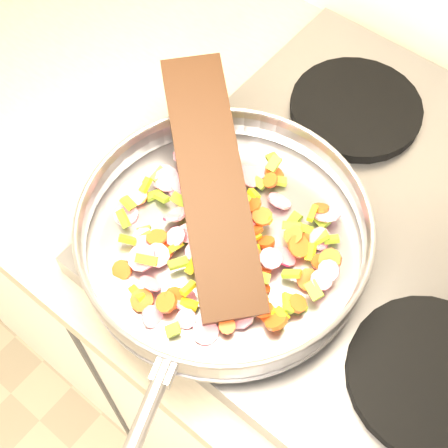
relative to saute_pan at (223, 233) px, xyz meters
The scene contains 7 objects.
cooktop 0.22m from the saute_pan, 48.30° to the left, with size 0.60×0.60×0.04m, color #939399.
grate_fl 0.04m from the saute_pan, 83.11° to the left, with size 0.19×0.19×0.02m, color black.
grate_fr 0.29m from the saute_pan, ahead, with size 0.19×0.19×0.02m, color black.
grate_bl 0.30m from the saute_pan, 89.54° to the left, with size 0.19×0.19×0.02m, color black.
saute_pan is the anchor object (origin of this frame).
vegetable_heap 0.01m from the saute_pan, 63.12° to the left, with size 0.29×0.29×0.04m.
wooden_spatula 0.06m from the saute_pan, 144.14° to the left, with size 0.33×0.08×0.02m, color black.
Camera 1 is at (-0.60, 1.21, 1.63)m, focal length 50.00 mm.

